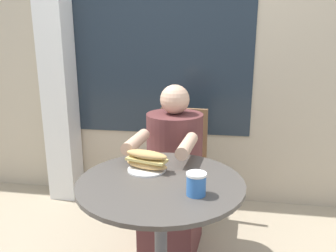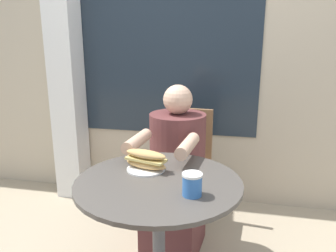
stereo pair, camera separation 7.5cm
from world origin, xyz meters
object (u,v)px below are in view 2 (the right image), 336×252
diner_chair (186,157)px  drink_cup (192,184)px  cafe_table (159,219)px  sandwich_on_plate (146,161)px  seated_diner (176,183)px

diner_chair → drink_cup: diner_chair is taller
cafe_table → sandwich_on_plate: size_ratio=3.32×
cafe_table → drink_cup: 0.32m
diner_chair → seated_diner: seated_diner is taller
cafe_table → diner_chair: diner_chair is taller
sandwich_on_plate → drink_cup: sandwich_on_plate is taller
diner_chair → seated_diner: 0.35m
cafe_table → drink_cup: (0.17, -0.12, 0.24)m
seated_diner → sandwich_on_plate: size_ratio=4.78×
seated_diner → sandwich_on_plate: bearing=87.3°
diner_chair → seated_diner: size_ratio=0.79×
diner_chair → drink_cup: bearing=105.2°
cafe_table → diner_chair: 0.92m
seated_diner → drink_cup: bearing=111.1°
cafe_table → seated_diner: 0.57m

